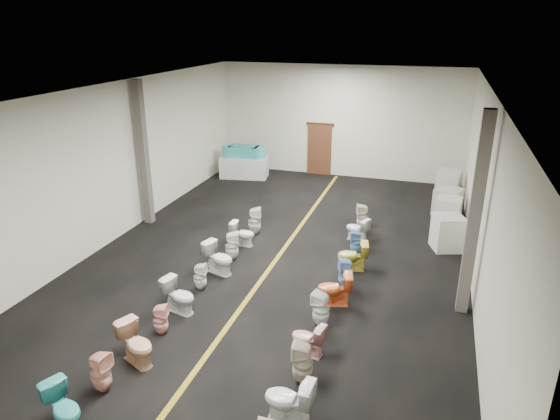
% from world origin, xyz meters
% --- Properties ---
extents(floor, '(16.00, 16.00, 0.00)m').
position_xyz_m(floor, '(0.00, 0.00, 0.00)').
color(floor, black).
rests_on(floor, ground).
extents(ceiling, '(16.00, 16.00, 0.00)m').
position_xyz_m(ceiling, '(0.00, 0.00, 4.50)').
color(ceiling, black).
rests_on(ceiling, ground).
extents(wall_back, '(10.00, 0.00, 10.00)m').
position_xyz_m(wall_back, '(0.00, 8.00, 2.25)').
color(wall_back, beige).
rests_on(wall_back, ground).
extents(wall_front, '(10.00, 0.00, 10.00)m').
position_xyz_m(wall_front, '(0.00, -8.00, 2.25)').
color(wall_front, beige).
rests_on(wall_front, ground).
extents(wall_left, '(0.00, 16.00, 16.00)m').
position_xyz_m(wall_left, '(-5.00, 0.00, 2.25)').
color(wall_left, beige).
rests_on(wall_left, ground).
extents(wall_right, '(0.00, 16.00, 16.00)m').
position_xyz_m(wall_right, '(5.00, 0.00, 2.25)').
color(wall_right, beige).
rests_on(wall_right, ground).
extents(aisle_stripe, '(0.12, 15.60, 0.01)m').
position_xyz_m(aisle_stripe, '(0.00, 0.00, 0.00)').
color(aisle_stripe, olive).
rests_on(aisle_stripe, floor).
extents(back_door, '(1.00, 0.10, 2.10)m').
position_xyz_m(back_door, '(-0.80, 7.94, 1.05)').
color(back_door, '#562D19').
rests_on(back_door, floor).
extents(door_frame, '(1.15, 0.08, 0.10)m').
position_xyz_m(door_frame, '(-0.80, 7.95, 2.12)').
color(door_frame, '#331C11').
rests_on(door_frame, back_door).
extents(column_left, '(0.25, 0.25, 4.50)m').
position_xyz_m(column_left, '(-4.75, 1.00, 2.25)').
color(column_left, '#59544C').
rests_on(column_left, floor).
extents(column_right, '(0.25, 0.25, 4.50)m').
position_xyz_m(column_right, '(4.75, -1.50, 2.25)').
color(column_right, '#59544C').
rests_on(column_right, floor).
extents(display_table, '(2.04, 1.26, 0.85)m').
position_xyz_m(display_table, '(-3.65, 6.56, 0.42)').
color(display_table, silver).
rests_on(display_table, floor).
extents(bathtub, '(1.86, 0.72, 0.55)m').
position_xyz_m(bathtub, '(-3.65, 6.56, 1.07)').
color(bathtub, '#3EAEB3').
rests_on(bathtub, display_table).
extents(appliance_crate_a, '(0.98, 0.98, 0.99)m').
position_xyz_m(appliance_crate_a, '(4.40, 1.76, 0.50)').
color(appliance_crate_a, silver).
rests_on(appliance_crate_a, floor).
extents(appliance_crate_b, '(0.81, 0.81, 0.99)m').
position_xyz_m(appliance_crate_b, '(4.40, 3.36, 0.50)').
color(appliance_crate_b, silver).
rests_on(appliance_crate_b, floor).
extents(appliance_crate_c, '(1.02, 1.02, 0.90)m').
position_xyz_m(appliance_crate_c, '(4.40, 4.59, 0.45)').
color(appliance_crate_c, beige).
rests_on(appliance_crate_c, floor).
extents(appliance_crate_d, '(0.93, 0.93, 1.11)m').
position_xyz_m(appliance_crate_d, '(4.40, 6.14, 0.55)').
color(appliance_crate_d, silver).
rests_on(appliance_crate_d, floor).
extents(toilet_left_0, '(0.87, 0.70, 0.77)m').
position_xyz_m(toilet_left_0, '(-1.32, -7.09, 0.39)').
color(toilet_left_0, teal).
rests_on(toilet_left_0, floor).
extents(toilet_left_1, '(0.41, 0.41, 0.78)m').
position_xyz_m(toilet_left_1, '(-1.31, -6.18, 0.39)').
color(toilet_left_1, '#EAA38D').
rests_on(toilet_left_1, floor).
extents(toilet_left_2, '(0.92, 0.75, 0.82)m').
position_xyz_m(toilet_left_2, '(-1.14, -5.32, 0.41)').
color(toilet_left_2, tan).
rests_on(toilet_left_2, floor).
extents(toilet_left_3, '(0.37, 0.36, 0.68)m').
position_xyz_m(toilet_left_3, '(-1.21, -4.36, 0.34)').
color(toilet_left_3, '#F8ACAA').
rests_on(toilet_left_3, floor).
extents(toilet_left_4, '(0.86, 0.61, 0.79)m').
position_xyz_m(toilet_left_4, '(-1.24, -3.48, 0.40)').
color(toilet_left_4, silver).
rests_on(toilet_left_4, floor).
extents(toilet_left_5, '(0.35, 0.34, 0.68)m').
position_xyz_m(toilet_left_5, '(-1.25, -2.45, 0.34)').
color(toilet_left_5, white).
rests_on(toilet_left_5, floor).
extents(toilet_left_6, '(0.91, 0.68, 0.83)m').
position_xyz_m(toilet_left_6, '(-1.16, -1.53, 0.41)').
color(toilet_left_6, white).
rests_on(toilet_left_6, floor).
extents(toilet_left_7, '(0.48, 0.48, 0.80)m').
position_xyz_m(toilet_left_7, '(-1.15, -0.72, 0.40)').
color(toilet_left_7, white).
rests_on(toilet_left_7, floor).
extents(toilet_left_8, '(0.70, 0.40, 0.71)m').
position_xyz_m(toilet_left_8, '(-1.21, 0.23, 0.36)').
color(toilet_left_8, white).
rests_on(toilet_left_8, floor).
extents(toilet_left_9, '(0.48, 0.47, 0.86)m').
position_xyz_m(toilet_left_9, '(-1.17, 1.10, 0.43)').
color(toilet_left_9, white).
rests_on(toilet_left_9, floor).
extents(toilet_right_1, '(0.84, 0.51, 0.83)m').
position_xyz_m(toilet_right_1, '(2.01, -5.89, 0.41)').
color(toilet_right_1, white).
rests_on(toilet_right_1, floor).
extents(toilet_right_2, '(0.42, 0.41, 0.83)m').
position_xyz_m(toilet_right_2, '(1.98, -4.92, 0.41)').
color(toilet_right_2, beige).
rests_on(toilet_right_2, floor).
extents(toilet_right_3, '(0.74, 0.51, 0.69)m').
position_xyz_m(toilet_right_3, '(1.86, -4.10, 0.35)').
color(toilet_right_3, '#D29591').
rests_on(toilet_right_3, floor).
extents(toilet_right_4, '(0.43, 0.42, 0.80)m').
position_xyz_m(toilet_right_4, '(1.88, -3.08, 0.40)').
color(toilet_right_4, silver).
rests_on(toilet_right_4, floor).
extents(toilet_right_5, '(0.86, 0.63, 0.79)m').
position_xyz_m(toilet_right_5, '(1.97, -2.15, 0.40)').
color(toilet_right_5, orange).
rests_on(toilet_right_5, floor).
extents(toilet_right_6, '(0.46, 0.45, 0.77)m').
position_xyz_m(toilet_right_6, '(2.07, -1.31, 0.39)').
color(toilet_right_6, '#76A7D6').
rests_on(toilet_right_6, floor).
extents(toilet_right_7, '(0.85, 0.60, 0.79)m').
position_xyz_m(toilet_right_7, '(2.07, -0.33, 0.39)').
color(toilet_right_7, gold).
rests_on(toilet_right_7, floor).
extents(toilet_right_8, '(0.39, 0.38, 0.70)m').
position_xyz_m(toilet_right_8, '(2.00, 0.63, 0.35)').
color(toilet_right_8, '#6CA3CC').
rests_on(toilet_right_8, floor).
extents(toilet_right_9, '(0.80, 0.63, 0.72)m').
position_xyz_m(toilet_right_9, '(1.88, 1.56, 0.36)').
color(toilet_right_9, white).
rests_on(toilet_right_9, floor).
extents(toilet_right_10, '(0.47, 0.46, 0.81)m').
position_xyz_m(toilet_right_10, '(1.89, 2.47, 0.41)').
color(toilet_right_10, beige).
rests_on(toilet_right_10, floor).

